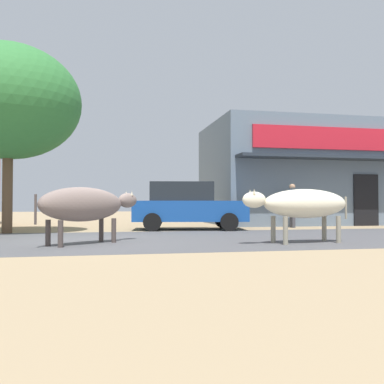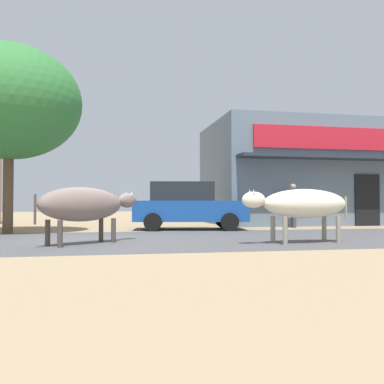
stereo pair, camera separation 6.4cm
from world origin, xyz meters
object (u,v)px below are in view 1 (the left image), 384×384
(cow_far_dark, at_px, (303,204))
(pedestrian_by_shop, at_px, (292,202))
(roadside_tree, at_px, (8,102))
(cow_near_brown, at_px, (85,205))
(parked_hatchback_car, at_px, (187,205))

(cow_far_dark, xyz_separation_m, pedestrian_by_shop, (2.51, 5.98, 0.08))
(roadside_tree, distance_m, cow_far_dark, 9.34)
(cow_near_brown, height_order, cow_far_dark, cow_near_brown)
(roadside_tree, xyz_separation_m, parked_hatchback_car, (5.74, 0.73, -3.17))
(parked_hatchback_car, xyz_separation_m, cow_near_brown, (-3.28, -4.84, 0.04))
(pedestrian_by_shop, bearing_deg, roadside_tree, -173.42)
(parked_hatchback_car, relative_size, pedestrian_by_shop, 2.49)
(parked_hatchback_car, bearing_deg, cow_near_brown, -124.11)
(roadside_tree, height_order, cow_far_dark, roadside_tree)
(roadside_tree, height_order, pedestrian_by_shop, roadside_tree)
(roadside_tree, distance_m, pedestrian_by_shop, 10.38)
(roadside_tree, relative_size, pedestrian_by_shop, 3.49)
(cow_far_dark, relative_size, pedestrian_by_shop, 1.66)
(roadside_tree, bearing_deg, cow_far_dark, -33.34)
(parked_hatchback_car, relative_size, cow_near_brown, 1.72)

